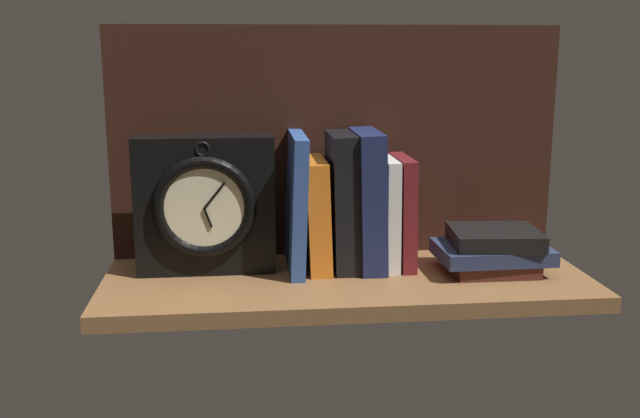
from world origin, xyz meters
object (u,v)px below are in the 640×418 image
Objects in this scene: book_white_catcher at (388,212)px; book_maroon_dawkins at (403,212)px; book_stack_side at (492,250)px; book_navy_bierce at (368,200)px; book_blue_modern at (296,202)px; book_black_skeptic at (341,201)px; framed_clock at (205,205)px; book_orange_pandolfini at (316,214)px.

book_white_catcher is 2.57cm from book_maroon_dawkins.
book_stack_side is (14.10, -5.14, -5.68)cm from book_maroon_dawkins.
book_navy_bierce reaches higher than book_stack_side.
book_maroon_dawkins is (17.92, 0.00, -1.98)cm from book_blue_modern.
book_black_skeptic is at bearing 180.00° from book_maroon_dawkins.
book_black_skeptic is 22.34cm from framed_clock.
book_maroon_dawkins is 0.83× the size of framed_clock.
framed_clock reaches higher than book_stack_side.
book_orange_pandolfini is 8.94cm from book_navy_bierce.
book_blue_modern is 7.45cm from book_black_skeptic.
book_stack_side is (32.02, -5.14, -7.66)cm from book_blue_modern.
book_black_skeptic reaches higher than framed_clock.
framed_clock is (-26.79, -0.66, -0.17)cm from book_navy_bierce.
book_white_catcher is 0.99× the size of book_maroon_dawkins.
book_black_skeptic reaches higher than book_white_catcher.
book_black_skeptic reaches higher than book_blue_modern.
book_blue_modern is at bearing 180.00° from book_navy_bierce.
book_orange_pandolfini is at bearing 180.00° from book_navy_bierce.
book_maroon_dawkins is at bearing 159.99° from book_stack_side.
framed_clock is 47.74cm from book_stack_side.
book_blue_modern reaches higher than book_white_catcher.
book_navy_bierce is 1.02× the size of framed_clock.
book_navy_bierce reaches higher than framed_clock.
book_orange_pandolfini is 0.81× the size of book_black_skeptic.
book_orange_pandolfini is at bearing 180.00° from book_black_skeptic.
book_stack_side is (20.11, -5.14, -7.86)cm from book_navy_bierce.
framed_clock is at bearing -178.31° from book_black_skeptic.
book_maroon_dawkins is (6.01, 0.00, -2.18)cm from book_navy_bierce.
book_black_skeptic is 8.18cm from book_white_catcher.
book_blue_modern reaches higher than book_stack_side.
book_stack_side is at bearing -10.12° from book_orange_pandolfini.
book_white_catcher is at bearing 180.00° from book_maroon_dawkins.
framed_clock is (-22.33, -0.66, -0.01)cm from book_black_skeptic.
book_white_catcher is (12.10, 0.00, -0.01)cm from book_orange_pandolfini.
book_navy_bierce is at bearing 1.41° from framed_clock.
book_blue_modern reaches higher than book_maroon_dawkins.
book_black_skeptic is 0.99× the size of book_navy_bierce.
book_orange_pandolfini is at bearing 180.00° from book_white_catcher.
book_navy_bierce is at bearing 180.00° from book_white_catcher.
book_black_skeptic reaches higher than book_maroon_dawkins.
book_navy_bierce reaches higher than book_orange_pandolfini.
book_white_catcher is 30.32cm from framed_clock.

